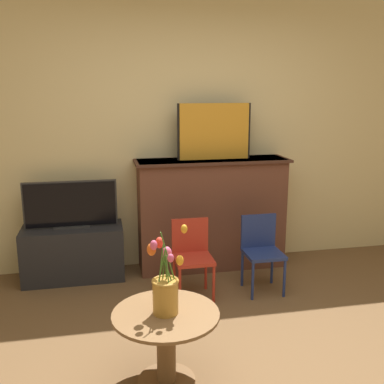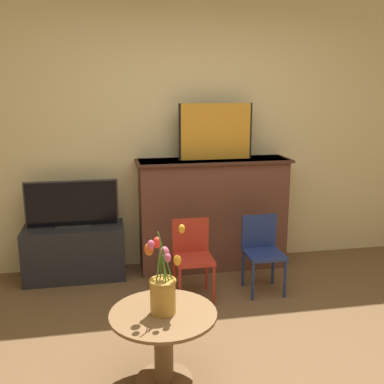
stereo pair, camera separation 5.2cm
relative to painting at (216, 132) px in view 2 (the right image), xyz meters
name	(u,v)px [view 2 (the right image)]	position (x,y,z in m)	size (l,w,h in m)	color
wall_back	(188,131)	(-0.23, 0.21, -0.01)	(8.00, 0.06, 2.70)	beige
fireplace_mantel	(213,213)	(-0.02, -0.01, -0.80)	(1.49, 0.42, 1.09)	brown
painting	(216,132)	(0.00, 0.00, 0.00)	(0.71, 0.03, 0.53)	black
tv_stand	(75,252)	(-1.36, -0.04, -1.11)	(0.92, 0.41, 0.50)	#232326
tv_monitor	(72,205)	(-1.36, -0.03, -0.64)	(0.84, 0.12, 0.44)	#2D2D2D
chair_red	(192,253)	(-0.34, -0.61, -0.97)	(0.32, 0.32, 0.67)	#B22D1E
chair_blue	(262,248)	(0.28, -0.61, -0.97)	(0.32, 0.32, 0.67)	navy
side_table	(164,337)	(-0.74, -1.75, -1.05)	(0.64, 0.64, 0.47)	brown
vase_tulips	(163,287)	(-0.74, -1.75, -0.73)	(0.24, 0.21, 0.52)	#B78433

